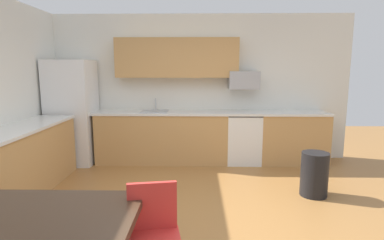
# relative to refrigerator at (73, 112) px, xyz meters

# --- Properties ---
(ground_plane) EXTENTS (12.00, 12.00, 0.00)m
(ground_plane) POSITION_rel_refrigerator_xyz_m (2.18, -2.22, -0.93)
(ground_plane) COLOR #9E6B38
(wall_back) EXTENTS (5.80, 0.10, 2.70)m
(wall_back) POSITION_rel_refrigerator_xyz_m (2.18, 0.43, 0.42)
(wall_back) COLOR silver
(wall_back) RESTS_ON ground
(cabinet_run_back) EXTENTS (2.36, 0.60, 0.90)m
(cabinet_run_back) POSITION_rel_refrigerator_xyz_m (1.61, 0.08, -0.48)
(cabinet_run_back) COLOR tan
(cabinet_run_back) RESTS_ON ground
(cabinet_run_back_right) EXTENTS (1.19, 0.60, 0.90)m
(cabinet_run_back_right) POSITION_rel_refrigerator_xyz_m (3.98, 0.08, -0.48)
(cabinet_run_back_right) COLOR tan
(cabinet_run_back_right) RESTS_ON ground
(cabinet_run_left) EXTENTS (0.60, 2.00, 0.90)m
(cabinet_run_left) POSITION_rel_refrigerator_xyz_m (-0.12, -1.42, -0.48)
(cabinet_run_left) COLOR tan
(cabinet_run_left) RESTS_ON ground
(countertop_back) EXTENTS (4.80, 0.64, 0.04)m
(countertop_back) POSITION_rel_refrigerator_xyz_m (2.18, 0.08, -0.01)
(countertop_back) COLOR silver
(countertop_back) RESTS_ON cabinet_run_back
(countertop_left) EXTENTS (0.64, 2.00, 0.04)m
(countertop_left) POSITION_rel_refrigerator_xyz_m (-0.12, -1.42, -0.01)
(countertop_left) COLOR silver
(countertop_left) RESTS_ON cabinet_run_left
(upper_cabinets_back) EXTENTS (2.20, 0.34, 0.70)m
(upper_cabinets_back) POSITION_rel_refrigerator_xyz_m (1.88, 0.21, 0.97)
(upper_cabinets_back) COLOR tan
(refrigerator) EXTENTS (0.76, 0.70, 1.86)m
(refrigerator) POSITION_rel_refrigerator_xyz_m (0.00, 0.00, 0.00)
(refrigerator) COLOR white
(refrigerator) RESTS_ON ground
(oven_range) EXTENTS (0.60, 0.60, 0.91)m
(oven_range) POSITION_rel_refrigerator_xyz_m (3.09, 0.08, -0.47)
(oven_range) COLOR white
(oven_range) RESTS_ON ground
(microwave) EXTENTS (0.54, 0.36, 0.32)m
(microwave) POSITION_rel_refrigerator_xyz_m (3.09, 0.18, 0.57)
(microwave) COLOR #9EA0A5
(sink_basin) EXTENTS (0.48, 0.40, 0.14)m
(sink_basin) POSITION_rel_refrigerator_xyz_m (1.47, 0.08, -0.05)
(sink_basin) COLOR #A5A8AD
(sink_basin) RESTS_ON countertop_back
(sink_faucet) EXTENTS (0.02, 0.02, 0.24)m
(sink_faucet) POSITION_rel_refrigerator_xyz_m (1.47, 0.26, 0.11)
(sink_faucet) COLOR #B2B5BA
(sink_faucet) RESTS_ON countertop_back
(dining_table) EXTENTS (1.40, 0.90, 0.72)m
(dining_table) POSITION_rel_refrigerator_xyz_m (1.14, -3.55, -0.26)
(dining_table) COLOR #422D1E
(dining_table) RESTS_ON ground
(chair_near_table) EXTENTS (0.46, 0.46, 0.85)m
(chair_near_table) POSITION_rel_refrigerator_xyz_m (1.93, -3.35, -0.42)
(chair_near_table) COLOR red
(chair_near_table) RESTS_ON ground
(trash_bin) EXTENTS (0.36, 0.36, 0.60)m
(trash_bin) POSITION_rel_refrigerator_xyz_m (3.84, -1.44, -0.63)
(trash_bin) COLOR black
(trash_bin) RESTS_ON ground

